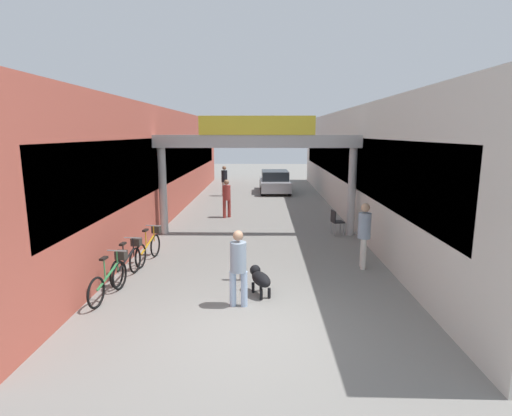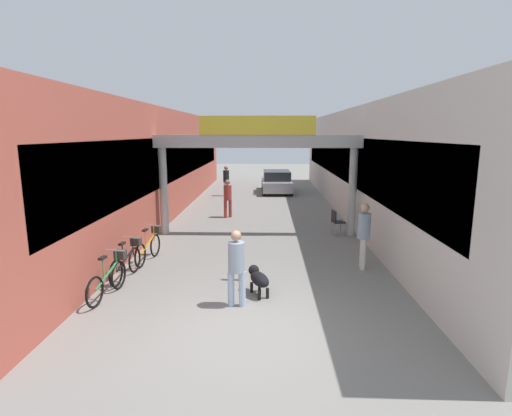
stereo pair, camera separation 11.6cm
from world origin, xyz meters
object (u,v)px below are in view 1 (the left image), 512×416
Objects in this scene: parked_car_silver at (275,182)px; pedestrian_carrying_crate at (227,196)px; pedestrian_companion at (364,231)px; bicycle_orange_third at (150,246)px; cafe_chair_black_nearer at (336,220)px; bollard_post_metal at (241,261)px; pedestrian_elderly_walking at (224,179)px; bicycle_black_second at (128,261)px; pedestrian_with_dog at (238,264)px; bicycle_green_nearest at (111,278)px; dog_on_leash at (260,278)px.

pedestrian_carrying_crate is at bearing -106.80° from parked_car_silver.
bicycle_orange_third is (-5.94, 0.49, -0.59)m from pedestrian_companion.
pedestrian_companion is at bearing -88.26° from cafe_chair_black_nearer.
cafe_chair_black_nearer is at bearing -34.76° from pedestrian_carrying_crate.
bollard_post_metal is at bearing -94.70° from parked_car_silver.
pedestrian_elderly_walking reaches higher than pedestrian_carrying_crate.
pedestrian_elderly_walking is at bearing -151.71° from parked_car_silver.
bollard_post_metal is 5.53m from cafe_chair_black_nearer.
bicycle_black_second is at bearing -143.29° from cafe_chair_black_nearer.
pedestrian_companion is 2.00× the size of cafe_chair_black_nearer.
parked_car_silver is at bearing 28.29° from pedestrian_elderly_walking.
pedestrian_with_dog is 0.98× the size of bicycle_green_nearest.
bollard_post_metal is (-3.24, -0.99, -0.53)m from pedestrian_companion.
bicycle_black_second is at bearing -96.34° from bicycle_orange_third.
bicycle_green_nearest is at bearing -177.18° from dog_on_leash.
bicycle_green_nearest is 1.00× the size of bicycle_orange_third.
pedestrian_companion is (3.22, 2.49, 0.09)m from pedestrian_with_dog.
bicycle_black_second is at bearing -105.35° from parked_car_silver.
bicycle_orange_third is at bearing 143.41° from dog_on_leash.
pedestrian_carrying_crate is 5.09m from cafe_chair_black_nearer.
bicycle_orange_third is 14.06m from parked_car_silver.
bicycle_green_nearest is (-2.88, 0.46, -0.50)m from pedestrian_with_dog.
bicycle_orange_third reaches higher than dog_on_leash.
pedestrian_carrying_crate reaches higher than pedestrian_with_dog.
dog_on_leash is (2.17, -14.26, -0.62)m from pedestrian_elderly_walking.
pedestrian_with_dog is 6.82m from cafe_chair_black_nearer.
pedestrian_companion is 6.45m from bicycle_green_nearest.
bicycle_green_nearest is 1.00× the size of bicycle_black_second.
cafe_chair_black_nearer is at bearing 27.86° from bicycle_orange_third.
parked_car_silver is (3.93, 13.49, 0.21)m from bicycle_orange_third.
cafe_chair_black_nearer is (4.17, -2.89, -0.40)m from pedestrian_carrying_crate.
pedestrian_companion is 1.02× the size of pedestrian_elderly_walking.
bicycle_green_nearest reaches higher than cafe_chair_black_nearer.
bicycle_green_nearest is 0.42× the size of parked_car_silver.
pedestrian_elderly_walking is at bearing 118.72° from cafe_chair_black_nearer.
cafe_chair_black_nearer is (5.83, 3.08, 0.10)m from bicycle_orange_third.
bicycle_orange_third is at bearing -152.14° from cafe_chair_black_nearer.
pedestrian_companion is at bearing -81.83° from parked_car_silver.
bicycle_orange_third is (0.16, 2.51, 0.00)m from bicycle_green_nearest.
pedestrian_companion reaches higher than dog_on_leash.
pedestrian_carrying_crate is 8.47m from dog_on_leash.
bicycle_black_second is at bearing 178.02° from bollard_post_metal.
pedestrian_carrying_crate is 0.94× the size of pedestrian_elderly_walking.
bollard_post_metal is at bearing -163.01° from pedestrian_companion.
bicycle_green_nearest reaches higher than dog_on_leash.
pedestrian_companion is 0.44× the size of parked_car_silver.
bicycle_black_second is at bearing 150.93° from pedestrian_with_dog.
parked_car_silver is (2.27, 7.52, -0.29)m from pedestrian_carrying_crate.
pedestrian_elderly_walking is at bearing 85.26° from bicycle_orange_third.
bicycle_black_second reaches higher than cafe_chair_black_nearer.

